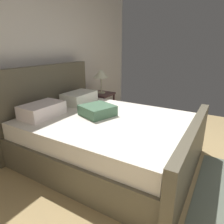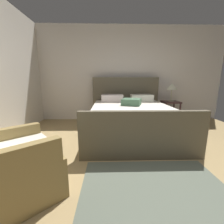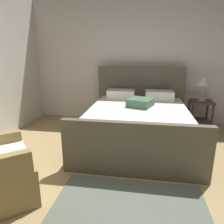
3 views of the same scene
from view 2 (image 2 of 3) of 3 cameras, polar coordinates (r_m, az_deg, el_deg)
The scene contains 7 objects.
ground_plane at distance 2.01m, azimuth 20.06°, elevation -23.84°, with size 5.29×5.79×0.02m, color #A28859.
wall_back at distance 4.52m, azimuth 7.23°, elevation 14.35°, with size 5.41×0.12×2.69m, color silver.
bed at distance 3.30m, azimuth 7.26°, elevation -2.12°, with size 1.86×2.31×1.26m.
nightstand_right at distance 4.43m, azimuth 21.77°, elevation 1.40°, with size 0.44×0.44×0.60m.
table_lamp_right at distance 4.37m, azimuth 22.36°, elevation 9.01°, with size 0.31×0.31×0.49m.
armchair at distance 1.77m, azimuth -35.03°, elevation -16.93°, with size 1.02×1.02×0.90m.
area_rug at distance 1.86m, azimuth 16.20°, elevation -26.31°, with size 1.59×1.03×0.01m, color #596153.
Camera 2 is at (-0.67, -1.51, 1.14)m, focal length 23.42 mm.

